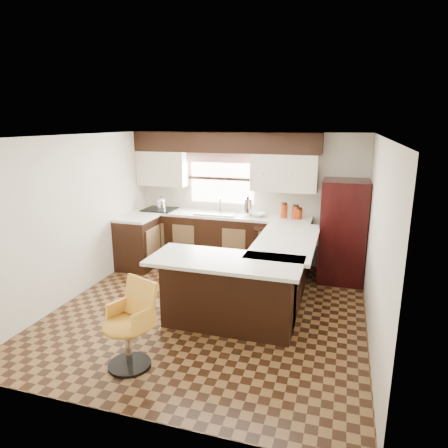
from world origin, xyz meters
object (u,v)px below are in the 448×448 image
(peninsula_long, at_px, (282,271))
(bar_chair, at_px, (127,326))
(peninsula_return, at_px, (229,294))
(refrigerator, at_px, (343,231))

(peninsula_long, xyz_separation_m, bar_chair, (-1.31, -2.14, 0.03))
(peninsula_return, xyz_separation_m, refrigerator, (1.34, 2.04, 0.39))
(peninsula_return, bearing_deg, peninsula_long, 61.70)
(refrigerator, height_order, bar_chair, refrigerator)
(refrigerator, xyz_separation_m, bar_chair, (-2.13, -3.21, -0.37))
(peninsula_long, distance_m, peninsula_return, 1.11)
(peninsula_return, height_order, refrigerator, refrigerator)
(bar_chair, bearing_deg, peninsula_long, 80.73)
(refrigerator, distance_m, bar_chair, 3.87)
(peninsula_long, bearing_deg, bar_chair, -121.48)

